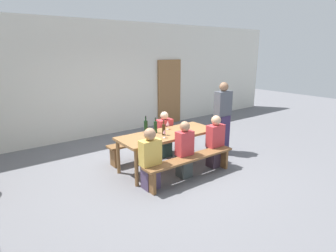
{
  "coord_description": "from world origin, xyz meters",
  "views": [
    {
      "loc": [
        -3.33,
        -4.42,
        2.4
      ],
      "look_at": [
        0.0,
        0.0,
        0.9
      ],
      "focal_mm": 30.01,
      "sensor_mm": 36.0,
      "label": 1
    }
  ],
  "objects_px": {
    "wine_bottle_0": "(164,129)",
    "seated_guest_near_2": "(215,143)",
    "tasting_table": "(168,137)",
    "standing_host": "(222,119)",
    "bench_near": "(191,161)",
    "wine_bottle_1": "(156,127)",
    "seated_guest_near_0": "(150,160)",
    "seated_guest_near_1": "(184,151)",
    "wine_glass_1": "(168,123)",
    "bench_far": "(149,142)",
    "seated_guest_far_0": "(164,136)",
    "wine_bottle_2": "(146,126)",
    "wine_glass_0": "(164,132)",
    "wooden_door": "(169,92)"
  },
  "relations": [
    {
      "from": "wine_bottle_0",
      "to": "seated_guest_near_2",
      "type": "distance_m",
      "value": 1.14
    },
    {
      "from": "tasting_table",
      "to": "standing_host",
      "type": "xyz_separation_m",
      "value": [
        1.56,
        -0.06,
        0.15
      ]
    },
    {
      "from": "bench_near",
      "to": "wine_bottle_1",
      "type": "bearing_deg",
      "value": 102.11
    },
    {
      "from": "seated_guest_near_0",
      "to": "seated_guest_near_1",
      "type": "height_order",
      "value": "seated_guest_near_0"
    },
    {
      "from": "wine_glass_1",
      "to": "seated_guest_near_0",
      "type": "distance_m",
      "value": 1.31
    },
    {
      "from": "bench_far",
      "to": "seated_guest_far_0",
      "type": "bearing_deg",
      "value": -25.12
    },
    {
      "from": "bench_near",
      "to": "wine_bottle_0",
      "type": "height_order",
      "value": "wine_bottle_0"
    },
    {
      "from": "wine_bottle_0",
      "to": "seated_guest_near_1",
      "type": "height_order",
      "value": "seated_guest_near_1"
    },
    {
      "from": "seated_guest_near_0",
      "to": "seated_guest_near_1",
      "type": "relative_size",
      "value": 1.0
    },
    {
      "from": "wine_glass_1",
      "to": "seated_guest_near_2",
      "type": "xyz_separation_m",
      "value": [
        0.65,
        -0.79,
        -0.36
      ]
    },
    {
      "from": "seated_guest_near_1",
      "to": "seated_guest_far_0",
      "type": "distance_m",
      "value": 1.18
    },
    {
      "from": "seated_guest_near_1",
      "to": "bench_near",
      "type": "bearing_deg",
      "value": -169.44
    },
    {
      "from": "wine_bottle_2",
      "to": "seated_guest_far_0",
      "type": "relative_size",
      "value": 0.32
    },
    {
      "from": "seated_guest_near_2",
      "to": "bench_near",
      "type": "bearing_deg",
      "value": 100.47
    },
    {
      "from": "wine_glass_0",
      "to": "tasting_table",
      "type": "bearing_deg",
      "value": 40.79
    },
    {
      "from": "wooden_door",
      "to": "wine_bottle_0",
      "type": "height_order",
      "value": "wooden_door"
    },
    {
      "from": "bench_near",
      "to": "wine_bottle_1",
      "type": "xyz_separation_m",
      "value": [
        -0.19,
        0.89,
        0.52
      ]
    },
    {
      "from": "tasting_table",
      "to": "wine_glass_0",
      "type": "bearing_deg",
      "value": -139.21
    },
    {
      "from": "wine_glass_0",
      "to": "seated_guest_near_0",
      "type": "distance_m",
      "value": 0.73
    },
    {
      "from": "seated_guest_near_1",
      "to": "standing_host",
      "type": "bearing_deg",
      "value": -72.46
    },
    {
      "from": "bench_far",
      "to": "seated_guest_near_1",
      "type": "height_order",
      "value": "seated_guest_near_1"
    },
    {
      "from": "seated_guest_far_0",
      "to": "standing_host",
      "type": "xyz_separation_m",
      "value": [
        1.24,
        -0.62,
        0.32
      ]
    },
    {
      "from": "wine_bottle_0",
      "to": "wine_glass_0",
      "type": "relative_size",
      "value": 1.9
    },
    {
      "from": "seated_guest_near_2",
      "to": "seated_guest_far_0",
      "type": "height_order",
      "value": "seated_guest_near_2"
    },
    {
      "from": "wooden_door",
      "to": "bench_near",
      "type": "height_order",
      "value": "wooden_door"
    },
    {
      "from": "bench_near",
      "to": "wine_glass_0",
      "type": "height_order",
      "value": "wine_glass_0"
    },
    {
      "from": "wine_bottle_0",
      "to": "seated_guest_far_0",
      "type": "height_order",
      "value": "wine_bottle_0"
    },
    {
      "from": "wine_glass_0",
      "to": "wine_bottle_1",
      "type": "bearing_deg",
      "value": 80.8
    },
    {
      "from": "wine_bottle_2",
      "to": "seated_guest_far_0",
      "type": "distance_m",
      "value": 0.78
    },
    {
      "from": "seated_guest_near_0",
      "to": "seated_guest_near_1",
      "type": "xyz_separation_m",
      "value": [
        0.79,
        0.0,
        -0.0
      ]
    },
    {
      "from": "wine_glass_0",
      "to": "seated_guest_near_1",
      "type": "xyz_separation_m",
      "value": [
        0.23,
        -0.34,
        -0.33
      ]
    },
    {
      "from": "wine_bottle_2",
      "to": "wine_glass_1",
      "type": "distance_m",
      "value": 0.5
    },
    {
      "from": "bench_near",
      "to": "seated_guest_far_0",
      "type": "height_order",
      "value": "seated_guest_far_0"
    },
    {
      "from": "bench_far",
      "to": "wine_bottle_0",
      "type": "distance_m",
      "value": 0.94
    },
    {
      "from": "wooden_door",
      "to": "bench_far",
      "type": "relative_size",
      "value": 1.04
    },
    {
      "from": "wine_glass_0",
      "to": "seated_guest_near_0",
      "type": "xyz_separation_m",
      "value": [
        -0.56,
        -0.34,
        -0.33
      ]
    },
    {
      "from": "bench_near",
      "to": "wine_bottle_1",
      "type": "height_order",
      "value": "wine_bottle_1"
    },
    {
      "from": "wooden_door",
      "to": "tasting_table",
      "type": "bearing_deg",
      "value": -127.72
    },
    {
      "from": "wine_glass_0",
      "to": "seated_guest_near_2",
      "type": "relative_size",
      "value": 0.15
    },
    {
      "from": "bench_far",
      "to": "standing_host",
      "type": "xyz_separation_m",
      "value": [
        1.56,
        -0.77,
        0.47
      ]
    },
    {
      "from": "tasting_table",
      "to": "wine_bottle_1",
      "type": "relative_size",
      "value": 6.57
    },
    {
      "from": "wine_bottle_2",
      "to": "wine_glass_0",
      "type": "height_order",
      "value": "wine_bottle_2"
    },
    {
      "from": "tasting_table",
      "to": "wine_glass_1",
      "type": "xyz_separation_m",
      "value": [
        0.17,
        0.23,
        0.21
      ]
    },
    {
      "from": "seated_guest_near_1",
      "to": "wooden_door",
      "type": "bearing_deg",
      "value": -33.36
    },
    {
      "from": "tasting_table",
      "to": "seated_guest_far_0",
      "type": "xyz_separation_m",
      "value": [
        0.32,
        0.56,
        -0.18
      ]
    },
    {
      "from": "wooden_door",
      "to": "seated_guest_near_1",
      "type": "bearing_deg",
      "value": -123.36
    },
    {
      "from": "wooden_door",
      "to": "bench_far",
      "type": "distance_m",
      "value": 3.29
    },
    {
      "from": "wine_bottle_2",
      "to": "seated_guest_near_2",
      "type": "distance_m",
      "value": 1.49
    },
    {
      "from": "seated_guest_far_0",
      "to": "bench_far",
      "type": "bearing_deg",
      "value": -115.12
    },
    {
      "from": "wine_bottle_0",
      "to": "wine_glass_0",
      "type": "bearing_deg",
      "value": -122.53
    }
  ]
}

